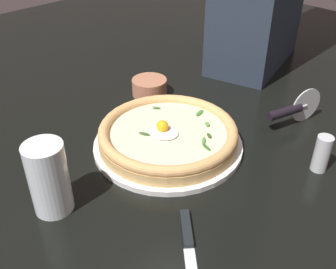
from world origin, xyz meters
TOP-DOWN VIEW (x-y plane):
  - ground_plane at (0.00, 0.00)m, footprint 2.40×2.40m
  - pizza_plate at (-0.01, -0.03)m, footprint 0.33×0.33m
  - pizza at (-0.01, -0.03)m, footprint 0.30×0.30m
  - side_bowl at (-0.22, 0.11)m, footprint 0.09×0.09m
  - pizza_cutter at (0.13, 0.24)m, footprint 0.06×0.15m
  - table_knife at (0.21, -0.20)m, footprint 0.18×0.16m
  - drinking_glass at (-0.02, -0.31)m, footprint 0.07×0.07m
  - pepper_shaker at (0.26, 0.14)m, footprint 0.03×0.03m

SIDE VIEW (x-z plane):
  - ground_plane at x=0.00m, z-range -0.03..0.00m
  - table_knife at x=0.21m, z-range 0.00..0.01m
  - pizza_plate at x=-0.01m, z-range 0.00..0.01m
  - side_bowl at x=-0.22m, z-range 0.00..0.04m
  - pizza at x=-0.01m, z-range 0.01..0.06m
  - pepper_shaker at x=0.26m, z-range 0.00..0.08m
  - pizza_cutter at x=0.13m, z-range 0.00..0.09m
  - drinking_glass at x=-0.02m, z-range -0.01..0.13m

